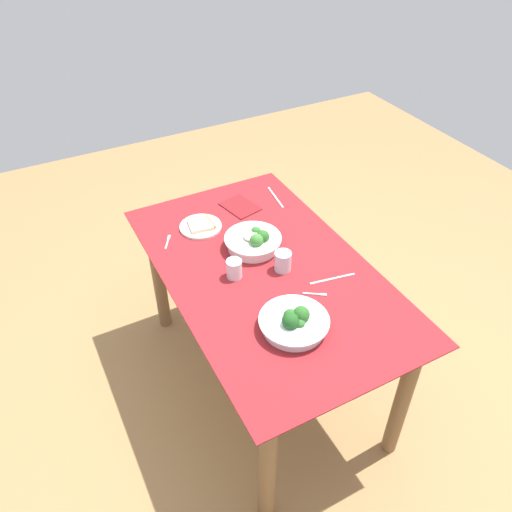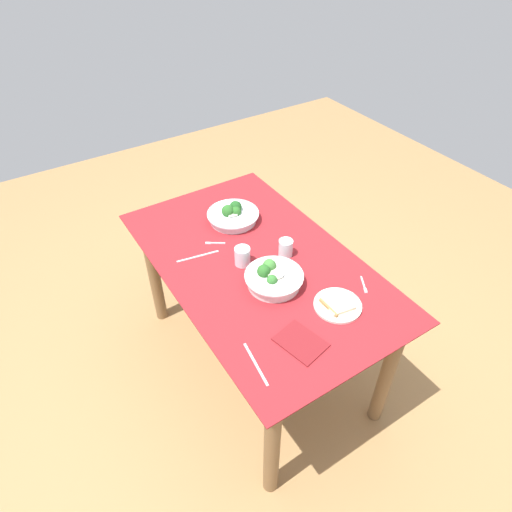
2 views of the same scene
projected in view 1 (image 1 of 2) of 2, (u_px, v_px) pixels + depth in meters
The scene contains 12 objects.
ground_plane at pixel (264, 377), 2.76m from camera, with size 6.00×6.00×0.00m, color #9E7547.
dining_table at pixel (266, 290), 2.34m from camera, with size 1.47×0.87×0.78m.
broccoli_bowl_far at pixel (294, 322), 1.97m from camera, with size 0.28×0.28×0.10m.
broccoli_bowl_near at pixel (254, 242), 2.36m from camera, with size 0.27×0.27×0.11m.
bread_side_plate at pixel (201, 226), 2.50m from camera, with size 0.21×0.21×0.03m.
water_glass_center at pixel (283, 261), 2.24m from camera, with size 0.08×0.08×0.09m, color silver.
water_glass_side at pixel (234, 269), 2.20m from camera, with size 0.07×0.07×0.09m, color silver.
fork_by_far_bowl at pixel (168, 241), 2.42m from camera, with size 0.10×0.06×0.00m.
fork_by_near_bowl at pixel (316, 294), 2.14m from camera, with size 0.06×0.09×0.00m.
table_knife_left at pixel (275, 197), 2.72m from camera, with size 0.21×0.01×0.00m, color #B7B7BC.
table_knife_right at pixel (332, 279), 2.21m from camera, with size 0.21×0.01×0.00m, color #B7B7BC.
napkin_folded_upper at pixel (240, 206), 2.65m from camera, with size 0.19×0.14×0.01m, color maroon.
Camera 1 is at (-1.49, 0.84, 2.26)m, focal length 35.63 mm.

